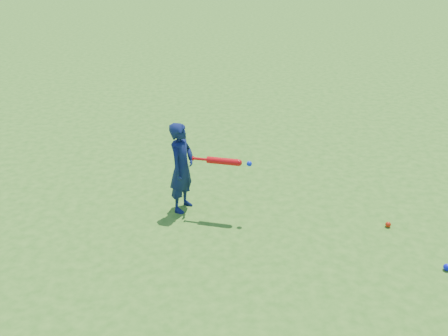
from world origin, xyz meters
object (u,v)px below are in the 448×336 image
child (182,167)px  ground_ball_blue (447,267)px  ground_ball_red (388,225)px  bat_swing (226,161)px

child → ground_ball_blue: child is taller
ground_ball_red → ground_ball_blue: ground_ball_blue is taller
ground_ball_red → child: bearing=169.2°
child → ground_ball_red: child is taller
ground_ball_blue → bat_swing: bearing=153.7°
child → ground_ball_red: size_ratio=17.21×
ground_ball_red → bat_swing: bat_swing is taller
child → ground_ball_blue: size_ratio=15.49×
ground_ball_red → ground_ball_blue: 0.86m
child → bat_swing: (0.50, -0.17, 0.15)m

